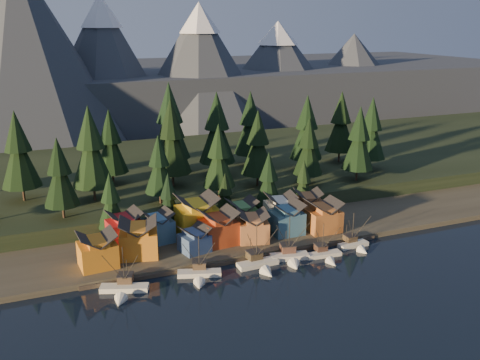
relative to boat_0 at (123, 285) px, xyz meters
name	(u,v)px	position (x,y,z in m)	size (l,w,h in m)	color
ground	(266,288)	(30.76, -9.91, -2.09)	(500.00, 500.00, 0.00)	black
shore_strip	(210,225)	(30.76, 30.09, -1.34)	(400.00, 50.00, 1.50)	#383429
hillside	(166,174)	(30.76, 80.09, 0.91)	(420.00, 100.00, 6.00)	black
dock	(239,257)	(30.76, 6.59, -1.59)	(80.00, 4.00, 1.00)	#453C31
mountain_ridge	(103,80)	(26.57, 203.68, 23.97)	(560.00, 190.00, 90.00)	#3F4551
boat_0	(123,285)	(0.00, 0.00, 0.00)	(11.50, 11.89, 11.62)	silver
boat_2	(199,270)	(18.12, 0.69, -0.09)	(11.13, 11.58, 11.16)	silver
boat_3	(260,259)	(33.67, 0.23, 0.16)	(10.87, 11.75, 12.06)	silver
boat_4	(291,252)	(42.60, 0.99, 0.39)	(10.50, 11.12, 12.57)	silver
boat_5	(326,252)	(51.63, -0.99, -0.30)	(9.80, 10.55, 10.00)	silver
boat_6	(356,241)	(62.45, 1.58, -0.02)	(8.72, 9.42, 10.57)	white
house_front_0	(97,249)	(-3.57, 12.90, 3.97)	(9.30, 8.87, 8.68)	orange
house_front_1	(139,237)	(6.95, 15.37, 4.46)	(11.04, 10.76, 9.60)	orange
house_front_2	(194,238)	(20.70, 12.57, 2.93)	(8.29, 8.33, 6.70)	#354E7D
house_front_3	(218,226)	(28.11, 15.08, 4.31)	(9.85, 9.46, 9.32)	#9D3718
house_front_4	(253,225)	(37.52, 13.71, 3.66)	(9.59, 10.06, 8.09)	#A5663A
house_front_5	(287,217)	(48.15, 14.49, 4.11)	(8.53, 7.76, 8.95)	#35627F
house_front_6	(323,215)	(58.63, 12.50, 4.07)	(9.03, 8.55, 8.87)	#AA5F2B
house_back_0	(124,227)	(4.99, 24.08, 4.23)	(9.50, 9.21, 9.18)	maroon
house_back_1	(158,226)	(13.52, 22.51, 3.84)	(8.52, 8.60, 8.44)	#3D6790
house_back_2	(197,214)	(24.79, 23.06, 5.34)	(10.83, 9.98, 11.28)	gold
house_back_3	(242,213)	(38.27, 23.43, 3.82)	(8.25, 7.33, 8.39)	#417740
house_back_4	(280,209)	(49.55, 21.34, 4.23)	(9.60, 9.32, 9.18)	silver
house_back_5	(308,204)	(59.52, 22.99, 3.92)	(9.33, 9.40, 8.58)	#935D34
tree_hill_1	(19,152)	(-19.24, 58.09, 19.09)	(11.92, 11.92, 27.76)	#332319
tree_hill_2	(60,174)	(-9.24, 38.09, 16.46)	(9.86, 9.86, 22.96)	#332319
tree_hill_3	(91,149)	(0.76, 50.09, 19.89)	(12.55, 12.55, 29.23)	#332319
tree_hill_4	(111,144)	(8.76, 65.09, 17.76)	(10.88, 10.88, 25.34)	#332319
tree_hill_5	(159,166)	(18.76, 40.09, 15.38)	(9.01, 9.01, 20.99)	#332319
tree_hill_6	(172,139)	(26.76, 55.09, 19.92)	(12.57, 12.57, 29.28)	#332319
tree_hill_7	(219,158)	(36.76, 38.09, 16.69)	(10.03, 10.03, 23.37)	#332319
tree_hill_8	(217,130)	(44.76, 62.09, 20.10)	(12.71, 12.71, 29.61)	#332319
tree_hill_9	(258,145)	(52.76, 45.09, 17.87)	(10.96, 10.96, 25.53)	#332319
tree_hill_10	(250,125)	(60.76, 70.09, 19.25)	(12.04, 12.04, 28.05)	#332319
tree_hill_11	(309,148)	(68.76, 40.09, 16.53)	(9.91, 9.91, 23.10)	#332319
tree_hill_12	(307,130)	(76.76, 56.09, 19.03)	(11.87, 11.87, 27.65)	#332319
tree_hill_13	(359,140)	(86.76, 38.09, 17.94)	(11.02, 11.02, 25.67)	#332319
tree_hill_14	(341,124)	(94.76, 62.09, 18.83)	(11.72, 11.72, 27.29)	#332319
tree_hill_15	(170,124)	(30.76, 72.09, 21.58)	(13.87, 13.87, 32.31)	#332319
tree_hill_17	(371,130)	(98.76, 48.09, 18.54)	(11.48, 11.48, 26.75)	#332319
tree_shore_0	(111,202)	(2.76, 30.09, 9.51)	(7.93, 7.93, 18.48)	#332319
tree_shore_1	(169,199)	(18.76, 30.09, 8.50)	(7.15, 7.15, 16.65)	#332319
tree_shore_2	(225,195)	(35.76, 30.09, 7.51)	(6.37, 6.37, 14.83)	#332319
tree_shore_3	(269,181)	(49.76, 30.09, 10.24)	(8.51, 8.51, 19.82)	#332319
tree_shore_4	(303,183)	(61.76, 30.09, 8.24)	(6.94, 6.94, 16.17)	#332319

